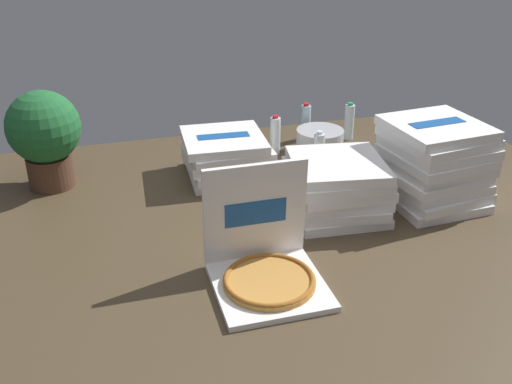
# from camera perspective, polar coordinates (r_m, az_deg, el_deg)

# --- Properties ---
(ground_plane) EXTENTS (3.20, 2.40, 0.02)m
(ground_plane) POSITION_cam_1_polar(r_m,az_deg,el_deg) (2.48, 1.50, -3.99)
(ground_plane) COLOR #4C3D28
(open_pizza_box) EXTENTS (0.39, 0.40, 0.41)m
(open_pizza_box) POSITION_cam_1_polar(r_m,az_deg,el_deg) (2.13, 0.91, -6.90)
(open_pizza_box) COLOR white
(open_pizza_box) RESTS_ON ground_plane
(pizza_stack_left_mid) EXTENTS (0.46, 0.45, 0.38)m
(pizza_stack_left_mid) POSITION_cam_1_polar(r_m,az_deg,el_deg) (2.75, 16.98, 2.66)
(pizza_stack_left_mid) COLOR white
(pizza_stack_left_mid) RESTS_ON ground_plane
(pizza_stack_right_mid) EXTENTS (0.43, 0.42, 0.21)m
(pizza_stack_right_mid) POSITION_cam_1_polar(r_m,az_deg,el_deg) (2.93, -2.90, 3.54)
(pizza_stack_right_mid) COLOR white
(pizza_stack_right_mid) RESTS_ON ground_plane
(pizza_stack_left_near) EXTENTS (0.46, 0.45, 0.25)m
(pizza_stack_left_near) POSITION_cam_1_polar(r_m,az_deg,el_deg) (2.58, 7.87, 0.47)
(pizza_stack_left_near) COLOR white
(pizza_stack_left_near) RESTS_ON ground_plane
(ice_bucket) EXTENTS (0.26, 0.26, 0.13)m
(ice_bucket) POSITION_cam_1_polar(r_m,az_deg,el_deg) (3.25, 6.23, 5.00)
(ice_bucket) COLOR #B7BABF
(ice_bucket) RESTS_ON ground_plane
(water_bottle_0) EXTENTS (0.06, 0.06, 0.22)m
(water_bottle_0) POSITION_cam_1_polar(r_m,az_deg,el_deg) (3.19, 1.89, 5.55)
(water_bottle_0) COLOR white
(water_bottle_0) RESTS_ON ground_plane
(water_bottle_1) EXTENTS (0.06, 0.06, 0.22)m
(water_bottle_1) POSITION_cam_1_polar(r_m,az_deg,el_deg) (2.99, 6.13, 3.88)
(water_bottle_1) COLOR white
(water_bottle_1) RESTS_ON ground_plane
(water_bottle_2) EXTENTS (0.06, 0.06, 0.22)m
(water_bottle_2) POSITION_cam_1_polar(r_m,az_deg,el_deg) (3.44, 9.06, 6.78)
(water_bottle_2) COLOR white
(water_bottle_2) RESTS_ON ground_plane
(water_bottle_3) EXTENTS (0.06, 0.06, 0.22)m
(water_bottle_3) POSITION_cam_1_polar(r_m,az_deg,el_deg) (3.40, 4.86, 6.79)
(water_bottle_3) COLOR silver
(water_bottle_3) RESTS_ON ground_plane
(potted_plant) EXTENTS (0.34, 0.34, 0.47)m
(potted_plant) POSITION_cam_1_polar(r_m,az_deg,el_deg) (2.93, -19.91, 5.35)
(potted_plant) COLOR #513323
(potted_plant) RESTS_ON ground_plane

